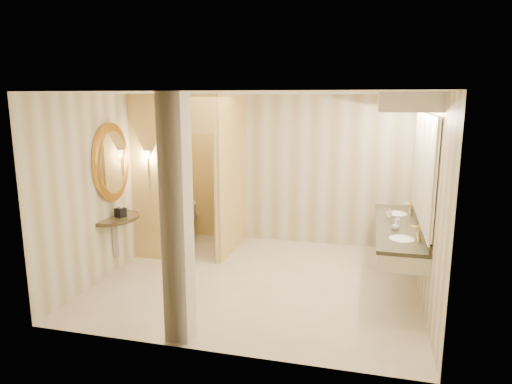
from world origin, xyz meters
TOP-DOWN VIEW (x-y plane):
  - floor at (0.00, 0.00)m, footprint 4.50×4.50m
  - ceiling at (0.00, 0.00)m, footprint 4.50×4.50m
  - wall_back at (0.00, 2.00)m, footprint 4.50×0.02m
  - wall_front at (0.00, -2.00)m, footprint 4.50×0.02m
  - wall_left at (-2.25, 0.00)m, footprint 0.02×4.00m
  - wall_right at (2.25, 0.00)m, footprint 0.02×4.00m
  - toilet_closet at (-1.12, 0.97)m, footprint 1.50×1.55m
  - wall_sconce at (-1.93, 0.43)m, footprint 0.14×0.14m
  - vanity at (1.98, 0.40)m, footprint 0.75×2.66m
  - console_shelf at (-2.21, -0.18)m, footprint 0.90×0.90m
  - pillar at (-0.45, -1.80)m, footprint 0.27×0.27m
  - tissue_box at (-2.11, -0.17)m, footprint 0.17×0.17m
  - toilet at (-1.86, 1.75)m, footprint 0.64×0.86m
  - soap_bottle_a at (1.83, 0.80)m, footprint 0.08×0.08m
  - soap_bottle_b at (1.88, 0.12)m, footprint 0.10×0.10m
  - soap_bottle_c at (1.91, 0.17)m, footprint 0.10×0.10m

SIDE VIEW (x-z plane):
  - floor at x=0.00m, z-range 0.00..0.00m
  - toilet at x=-1.86m, z-range 0.00..0.78m
  - soap_bottle_b at x=1.88m, z-range 0.88..0.99m
  - soap_bottle_a at x=1.83m, z-range 0.88..1.01m
  - tissue_box at x=-2.11m, z-range 0.88..1.01m
  - soap_bottle_c at x=1.91m, z-range 0.88..1.07m
  - console_shelf at x=-2.21m, z-range 0.39..2.28m
  - wall_back at x=0.00m, z-range 0.00..2.70m
  - wall_front at x=0.00m, z-range 0.00..2.70m
  - wall_left at x=-2.25m, z-range 0.00..2.70m
  - wall_right at x=2.25m, z-range 0.00..2.70m
  - pillar at x=-0.45m, z-range 0.00..2.70m
  - toilet_closet at x=-1.12m, z-range 0.04..2.74m
  - vanity at x=1.98m, z-range 0.58..2.67m
  - wall_sconce at x=-1.93m, z-range 1.52..1.94m
  - ceiling at x=0.00m, z-range 2.70..2.70m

